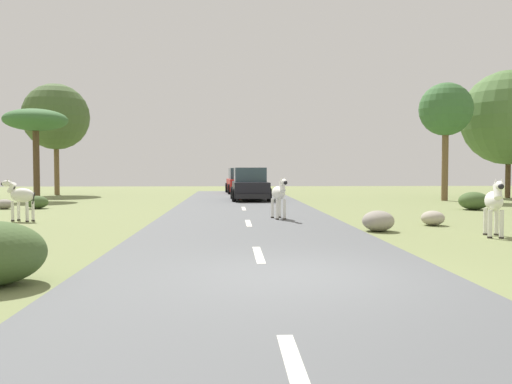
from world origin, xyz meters
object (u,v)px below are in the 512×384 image
Objects in this scene: rock_3 at (4,204)px; zebra_0 at (279,194)px; car_1 at (241,182)px; tree_3 at (446,110)px; tree_4 at (36,121)px; tree_5 at (56,117)px; zebra_2 at (21,196)px; tree_2 at (509,118)px; rock_0 at (433,218)px; car_0 at (250,185)px; bush_3 at (37,202)px; bush_1 at (474,201)px; rock_2 at (378,221)px; zebra_1 at (494,202)px.

zebra_0 is at bearing -26.32° from rock_3.
tree_3 is at bearing -41.18° from car_1.
tree_4 is 6.18m from tree_5.
zebra_2 is 0.28× the size of tree_4.
rock_0 is at bearing -124.48° from tree_2.
bush_3 is (-9.40, -5.16, -0.57)m from car_0.
bush_1 is at bearing -20.99° from tree_4.
zebra_0 is at bearing 91.42° from car_0.
bush_1 is (17.10, 4.09, -0.46)m from zebra_2.
tree_4 reaches higher than rock_3.
tree_5 is at bearing -64.22° from zebra_0.
tree_5 is at bearing 131.31° from rock_0.
bush_3 is (-19.96, -4.92, -4.60)m from tree_3.
tree_3 reaches higher than bush_3.
tree_5 reaches higher than rock_2.
tree_2 is (15.49, 2.41, 3.91)m from car_0.
zebra_2 is 6.14m from rock_3.
zebra_0 is at bearing -44.91° from tree_4.
zebra_2 is 13.19m from tree_4.
rock_0 is (-4.09, -6.05, -0.15)m from bush_1.
rock_3 is (-2.81, 5.42, -0.62)m from zebra_2.
car_1 reaches higher than bush_3.
bush_1 is at bearing -163.59° from zebra_0.
tree_5 is 10.18× the size of rock_3.
tree_5 reaches higher than zebra_1.
bush_1 is at bearing 142.42° from car_0.
rock_2 is at bearing -11.41° from zebra_1.
car_0 is at bearing 144.04° from bush_1.
zebra_1 is at bearing -83.83° from zebra_2.
bush_3 is at bearing 27.17° from car_0.
tree_5 is at bearing 40.15° from zebra_2.
tree_3 reaches higher than rock_3.
rock_2 is at bearing -126.99° from tree_2.
tree_3 is 16.46m from rock_2.
car_1 is at bearing 52.06° from rock_3.
bush_1 is at bearing -50.86° from zebra_2.
bush_3 is (-9.09, -13.19, -0.57)m from car_1.
car_0 reaches higher than rock_2.
rock_3 is (1.03, -6.70, -4.13)m from tree_4.
bush_1 is at bearing -61.03° from car_1.
tree_2 is (9.92, 17.95, 3.87)m from zebra_1.
car_0 is at bearing 111.85° from rock_0.
zebra_0 is 4.90m from rock_0.
car_0 is 6.07× the size of rock_3.
car_1 is at bearing 2.77° from tree_5.
car_0 is at bearing -91.70° from car_1.
car_0 is at bearing -96.88° from zebra_0.
zebra_1 is at bearing -112.21° from bush_1.
tree_2 is 11.89m from bush_1.
tree_3 is 24.40m from tree_5.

